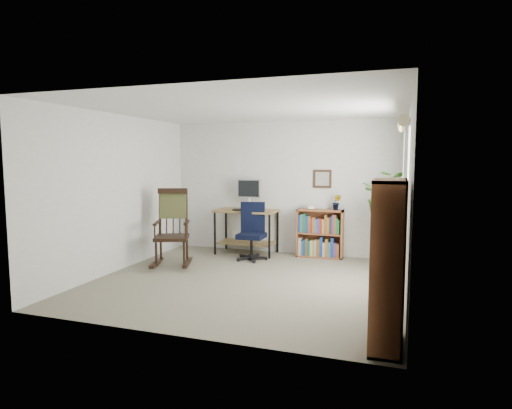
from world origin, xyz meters
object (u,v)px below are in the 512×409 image
(desk, at_px, (247,232))
(office_chair, at_px, (251,231))
(rocking_chair, at_px, (172,227))
(tall_bookshelf, at_px, (388,264))
(low_bookshelf, at_px, (320,233))

(desk, distance_m, office_chair, 0.53)
(rocking_chair, distance_m, tall_bookshelf, 3.97)
(office_chair, xyz_separation_m, tall_bookshelf, (2.28, -2.84, 0.27))
(desk, relative_size, office_chair, 1.12)
(low_bookshelf, distance_m, tall_bookshelf, 3.64)
(desk, height_order, office_chair, office_chair)
(desk, relative_size, tall_bookshelf, 0.73)
(rocking_chair, relative_size, tall_bookshelf, 0.82)
(office_chair, relative_size, rocking_chair, 0.79)
(office_chair, bearing_deg, desk, 107.28)
(desk, bearing_deg, rocking_chair, -124.75)
(desk, xyz_separation_m, rocking_chair, (-0.85, -1.22, 0.23))
(rocking_chair, relative_size, low_bookshelf, 1.49)
(office_chair, distance_m, tall_bookshelf, 3.65)
(desk, distance_m, tall_bookshelf, 4.17)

